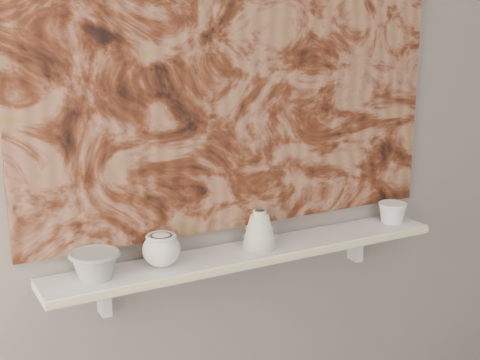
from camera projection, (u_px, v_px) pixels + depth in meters
wall_back at (238, 120)px, 2.20m from camera, size 3.60×0.00×3.60m
shelf at (251, 253)px, 2.23m from camera, size 1.40×0.18×0.03m
shelf_stripe at (266, 262)px, 2.15m from camera, size 1.40×0.01×0.02m
bracket_left at (104, 296)px, 2.07m from camera, size 0.03×0.06×0.12m
bracket_right at (355, 245)px, 2.53m from camera, size 0.03×0.06×0.12m
painting at (240, 62)px, 2.14m from camera, size 1.50×0.02×1.10m
house_motif at (350, 144)px, 2.42m from camera, size 0.09×0.00×0.08m
bowl_grey at (95, 265)px, 1.97m from camera, size 0.17×0.17×0.09m
cup_cream at (161, 250)px, 2.06m from camera, size 0.15×0.15×0.11m
bell_vessel at (259, 229)px, 2.22m from camera, size 0.15×0.15×0.13m
bowl_white at (392, 212)px, 2.49m from camera, size 0.12×0.12×0.08m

